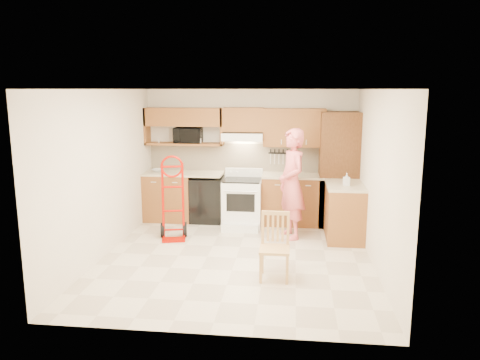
% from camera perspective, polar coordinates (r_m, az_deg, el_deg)
% --- Properties ---
extents(floor, '(4.00, 4.50, 0.02)m').
position_cam_1_polar(floor, '(7.13, -0.47, -9.56)').
color(floor, beige).
rests_on(floor, ground).
extents(ceiling, '(4.00, 4.50, 0.02)m').
position_cam_1_polar(ceiling, '(6.67, -0.50, 11.13)').
color(ceiling, white).
rests_on(ceiling, ground).
extents(wall_back, '(4.00, 0.02, 2.50)m').
position_cam_1_polar(wall_back, '(9.01, 1.28, 3.07)').
color(wall_back, beige).
rests_on(wall_back, ground).
extents(wall_front, '(4.00, 0.02, 2.50)m').
position_cam_1_polar(wall_front, '(4.61, -3.93, -4.71)').
color(wall_front, beige).
rests_on(wall_front, ground).
extents(wall_left, '(0.02, 4.50, 2.50)m').
position_cam_1_polar(wall_left, '(7.31, -16.32, 0.75)').
color(wall_left, beige).
rests_on(wall_left, ground).
extents(wall_right, '(0.02, 4.50, 2.50)m').
position_cam_1_polar(wall_right, '(6.85, 16.46, 0.07)').
color(wall_right, beige).
rests_on(wall_right, ground).
extents(backsplash, '(3.92, 0.03, 0.55)m').
position_cam_1_polar(backsplash, '(8.99, 1.27, 2.73)').
color(backsplash, beige).
rests_on(backsplash, wall_back).
extents(lower_cab_left, '(0.90, 0.60, 0.90)m').
position_cam_1_polar(lower_cab_left, '(9.13, -8.66, -2.06)').
color(lower_cab_left, brown).
rests_on(lower_cab_left, ground).
extents(dishwasher, '(0.60, 0.60, 0.85)m').
position_cam_1_polar(dishwasher, '(8.97, -4.02, -2.36)').
color(dishwasher, black).
rests_on(dishwasher, ground).
extents(lower_cab_right, '(1.14, 0.60, 0.90)m').
position_cam_1_polar(lower_cab_right, '(8.82, 6.46, -2.47)').
color(lower_cab_right, brown).
rests_on(lower_cab_right, ground).
extents(countertop_left, '(1.50, 0.63, 0.04)m').
position_cam_1_polar(countertop_left, '(8.96, -6.90, 0.81)').
color(countertop_left, beige).
rests_on(countertop_left, lower_cab_left).
extents(countertop_right, '(1.14, 0.63, 0.04)m').
position_cam_1_polar(countertop_right, '(8.72, 6.52, 0.53)').
color(countertop_right, beige).
rests_on(countertop_right, lower_cab_right).
extents(cab_return_right, '(0.60, 1.00, 0.90)m').
position_cam_1_polar(cab_return_right, '(8.09, 12.62, -3.91)').
color(cab_return_right, brown).
rests_on(cab_return_right, ground).
extents(countertop_return, '(0.63, 1.00, 0.04)m').
position_cam_1_polar(countertop_return, '(7.98, 12.76, -0.65)').
color(countertop_return, beige).
rests_on(countertop_return, cab_return_right).
extents(pantry_tall, '(0.70, 0.60, 2.10)m').
position_cam_1_polar(pantry_tall, '(8.74, 11.93, 1.25)').
color(pantry_tall, brown).
rests_on(pantry_tall, ground).
extents(upper_cab_left, '(1.50, 0.33, 0.34)m').
position_cam_1_polar(upper_cab_left, '(8.97, -6.85, 7.65)').
color(upper_cab_left, brown).
rests_on(upper_cab_left, wall_back).
extents(upper_shelf_mw, '(1.50, 0.33, 0.04)m').
position_cam_1_polar(upper_shelf_mw, '(9.01, -6.78, 4.41)').
color(upper_shelf_mw, brown).
rests_on(upper_shelf_mw, wall_back).
extents(upper_cab_center, '(0.76, 0.33, 0.44)m').
position_cam_1_polar(upper_cab_center, '(8.78, 0.41, 7.39)').
color(upper_cab_center, brown).
rests_on(upper_cab_center, wall_back).
extents(upper_cab_right, '(1.14, 0.33, 0.70)m').
position_cam_1_polar(upper_cab_right, '(8.74, 6.65, 6.38)').
color(upper_cab_right, brown).
rests_on(upper_cab_right, wall_back).
extents(range_hood, '(0.76, 0.46, 0.14)m').
position_cam_1_polar(range_hood, '(8.74, 0.36, 5.33)').
color(range_hood, white).
rests_on(range_hood, wall_back).
extents(knife_strip, '(0.40, 0.05, 0.29)m').
position_cam_1_polar(knife_strip, '(8.92, 4.77, 2.89)').
color(knife_strip, black).
rests_on(knife_strip, backsplash).
extents(microwave, '(0.53, 0.37, 0.29)m').
position_cam_1_polar(microwave, '(8.98, -6.34, 5.45)').
color(microwave, black).
rests_on(microwave, upper_shelf_mw).
extents(range, '(0.70, 0.93, 1.04)m').
position_cam_1_polar(range, '(8.55, 0.25, -2.36)').
color(range, white).
rests_on(range, ground).
extents(person, '(0.67, 0.80, 1.86)m').
position_cam_1_polar(person, '(7.89, 6.34, -0.48)').
color(person, '#DB5E60').
rests_on(person, ground).
extents(hand_truck, '(0.60, 0.57, 1.28)m').
position_cam_1_polar(hand_truck, '(7.90, -8.19, -2.67)').
color(hand_truck, '#B20B00').
rests_on(hand_truck, ground).
extents(dining_chair, '(0.40, 0.44, 0.89)m').
position_cam_1_polar(dining_chair, '(6.27, 4.25, -8.15)').
color(dining_chair, tan).
rests_on(dining_chair, ground).
extents(soap_bottle, '(0.11, 0.11, 0.21)m').
position_cam_1_polar(soap_bottle, '(7.86, 12.88, 0.08)').
color(soap_bottle, white).
rests_on(soap_bottle, countertop_return).
extents(bowl, '(0.25, 0.25, 0.05)m').
position_cam_1_polar(bowl, '(9.08, -10.05, 1.16)').
color(bowl, white).
rests_on(bowl, countertop_left).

